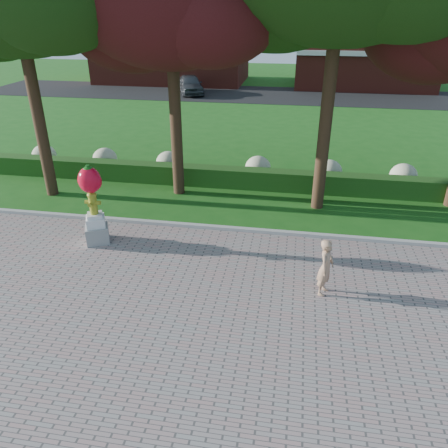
{
  "coord_description": "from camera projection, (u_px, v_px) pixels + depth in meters",
  "views": [
    {
      "loc": [
        2.56,
        -9.91,
        6.86
      ],
      "look_at": [
        0.7,
        1.0,
        1.27
      ],
      "focal_mm": 35.0,
      "sensor_mm": 36.0,
      "label": 1
    }
  ],
  "objects": [
    {
      "name": "hydrangea_row",
      "position": [
        248.0,
        167.0,
        18.9
      ],
      "size": [
        20.1,
        1.1,
        0.99
      ],
      "color": "beige",
      "rests_on": "ground"
    },
    {
      "name": "hydrant_sculpture",
      "position": [
        93.0,
        203.0,
        13.41
      ],
      "size": [
        0.92,
        0.92,
        2.57
      ],
      "rotation": [
        0.0,
        0.0,
        0.43
      ],
      "color": "gray",
      "rests_on": "walkway"
    },
    {
      "name": "walkway",
      "position": [
        147.0,
        389.0,
        8.66
      ],
      "size": [
        40.0,
        14.0,
        0.04
      ],
      "primitive_type": "cube",
      "color": "gray",
      "rests_on": "ground"
    },
    {
      "name": "building_right",
      "position": [
        365.0,
        49.0,
        39.47
      ],
      "size": [
        12.0,
        8.0,
        6.4
      ],
      "primitive_type": "cube",
      "color": "maroon",
      "rests_on": "ground"
    },
    {
      "name": "parked_car",
      "position": [
        190.0,
        84.0,
        36.89
      ],
      "size": [
        3.34,
        4.86,
        1.54
      ],
      "primitive_type": "imported",
      "rotation": [
        0.0,
        0.0,
        0.38
      ],
      "color": "#3C3F43",
      "rests_on": "street"
    },
    {
      "name": "building_left",
      "position": [
        172.0,
        43.0,
        42.03
      ],
      "size": [
        14.0,
        8.0,
        7.0
      ],
      "primitive_type": "cube",
      "color": "maroon",
      "rests_on": "ground"
    },
    {
      "name": "curb",
      "position": [
        213.0,
        228.0,
        14.8
      ],
      "size": [
        40.0,
        0.18,
        0.15
      ],
      "primitive_type": "cube",
      "color": "#ADADA5",
      "rests_on": "ground"
    },
    {
      "name": "woman",
      "position": [
        326.0,
        267.0,
        11.19
      ],
      "size": [
        0.54,
        0.66,
        1.56
      ],
      "primitive_type": "imported",
      "rotation": [
        0.0,
        0.0,
        1.24
      ],
      "color": "tan",
      "rests_on": "walkway"
    },
    {
      "name": "street",
      "position": [
        269.0,
        95.0,
        36.83
      ],
      "size": [
        50.0,
        8.0,
        0.02
      ],
      "primitive_type": "cube",
      "color": "black",
      "rests_on": "ground"
    },
    {
      "name": "ground",
      "position": [
        193.0,
        278.0,
        12.19
      ],
      "size": [
        100.0,
        100.0,
        0.0
      ],
      "primitive_type": "plane",
      "color": "#1A5715",
      "rests_on": "ground"
    },
    {
      "name": "lawn_hedge",
      "position": [
        232.0,
        177.0,
        18.17
      ],
      "size": [
        24.0,
        0.7,
        0.8
      ],
      "primitive_type": "cube",
      "color": "#183F12",
      "rests_on": "ground"
    }
  ]
}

